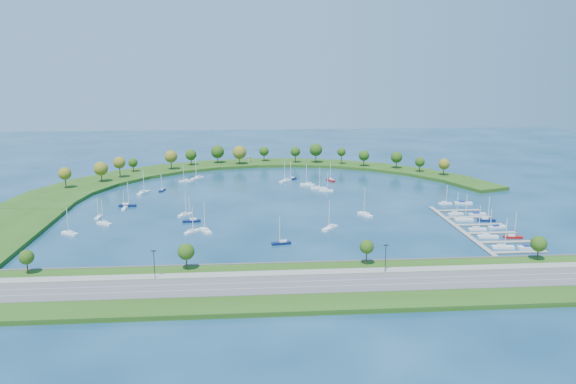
{
  "coord_description": "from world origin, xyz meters",
  "views": [
    {
      "loc": [
        -18.74,
        -300.24,
        73.27
      ],
      "look_at": [
        5.0,
        5.0,
        4.0
      ],
      "focal_mm": 35.32,
      "sensor_mm": 36.0,
      "label": 1
    }
  ],
  "objects": [
    {
      "name": "moored_boat_12",
      "position": [
        -77.45,
        24.47,
        0.97
      ],
      "size": [
        6.47,
        9.87,
        14.15
      ],
      "rotation": [
        0.0,
        0.0,
        1.14
      ],
      "color": "white",
      "rests_on": "ground"
    },
    {
      "name": "moored_boat_14",
      "position": [
        -81.11,
        -10.83,
        0.84
      ],
      "size": [
        2.33,
        6.55,
        9.44
      ],
      "rotation": [
        0.0,
        0.0,
        4.63
      ],
      "color": "white",
      "rests_on": "ground"
    },
    {
      "name": "moored_boat_8",
      "position": [
        25.04,
        28.94,
        0.95
      ],
      "size": [
        9.17,
        2.8,
        13.38
      ],
      "rotation": [
        0.0,
        0.0,
        6.31
      ],
      "color": "white",
      "rests_on": "ground"
    },
    {
      "name": "moored_boat_3",
      "position": [
        7.05,
        51.99,
        0.96
      ],
      "size": [
        8.34,
        8.46,
        13.64
      ],
      "rotation": [
        0.0,
        0.0,
        3.94
      ],
      "color": "white",
      "rests_on": "ground"
    },
    {
      "name": "moored_boat_15",
      "position": [
        -4.03,
        -75.59,
        0.9
      ],
      "size": [
        8.28,
        3.59,
        11.78
      ],
      "rotation": [
        0.0,
        0.0,
        3.31
      ],
      "color": "#0A173F",
      "rests_on": "ground"
    },
    {
      "name": "docked_boat_7",
      "position": [
        96.02,
        -47.72,
        0.91
      ],
      "size": [
        8.48,
        3.38,
        12.12
      ],
      "rotation": [
        0.0,
        0.0,
        -0.13
      ],
      "color": "#0A173F",
      "rests_on": "ground"
    },
    {
      "name": "moored_boat_21",
      "position": [
        -80.77,
        -5.37,
        0.94
      ],
      "size": [
        9.01,
        2.96,
        13.07
      ],
      "rotation": [
        0.0,
        0.0,
        6.23
      ],
      "color": "#0A173F",
      "rests_on": "ground"
    },
    {
      "name": "moored_boat_6",
      "position": [
        36.23,
        52.24,
        0.9
      ],
      "size": [
        5.1,
        8.36,
        11.9
      ],
      "rotation": [
        0.0,
        0.0,
        1.95
      ],
      "color": "#980F0D",
      "rests_on": "ground"
    },
    {
      "name": "moored_boat_11",
      "position": [
        -36.64,
        -55.58,
        0.95
      ],
      "size": [
        6.3,
        9.41,
        13.53
      ],
      "rotation": [
        0.0,
        0.0,
        2.02
      ],
      "color": "white",
      "rests_on": "ground"
    },
    {
      "name": "docked_boat_0",
      "position": [
        85.51,
        -88.13,
        0.93
      ],
      "size": [
        8.92,
        3.26,
        12.84
      ],
      "rotation": [
        0.0,
        0.0,
        -0.09
      ],
      "color": "white",
      "rests_on": "ground"
    },
    {
      "name": "moored_boat_9",
      "position": [
        11.33,
        57.99,
        0.92
      ],
      "size": [
        7.59,
        7.58,
        12.33
      ],
      "rotation": [
        0.0,
        0.0,
        3.93
      ],
      "color": "#0A173F",
      "rests_on": "ground"
    },
    {
      "name": "moored_boat_16",
      "position": [
        -96.02,
        -54.8,
        0.91
      ],
      "size": [
        8.32,
        6.36,
        12.25
      ],
      "rotation": [
        0.0,
        0.0,
        2.59
      ],
      "color": "white",
      "rests_on": "ground"
    },
    {
      "name": "breakwater",
      "position": [
        -46.33,
        48.72,
        0.99
      ],
      "size": [
        286.74,
        247.64,
        2.0
      ],
      "color": "#284512",
      "rests_on": "ground"
    },
    {
      "name": "moored_boat_18",
      "position": [
        29.06,
        22.82,
        0.9
      ],
      "size": [
        8.28,
        3.93,
        11.74
      ],
      "rotation": [
        0.0,
        0.0,
        -0.22
      ],
      "color": "white",
      "rests_on": "ground"
    },
    {
      "name": "docked_boat_11",
      "position": [
        97.87,
        -13.74,
        0.68
      ],
      "size": [
        9.37,
        4.01,
        1.85
      ],
      "rotation": [
        0.0,
        0.0,
        -0.17
      ],
      "color": "white",
      "rests_on": "ground"
    },
    {
      "name": "dock_system",
      "position": [
        85.3,
        -61.0,
        0.35
      ],
      "size": [
        24.28,
        82.0,
        1.6
      ],
      "color": "gray",
      "rests_on": "ground"
    },
    {
      "name": "moored_boat_1",
      "position": [
        -56.91,
        57.11,
        0.89
      ],
      "size": [
        7.91,
        4.78,
        11.25
      ],
      "rotation": [
        0.0,
        0.0,
        3.51
      ],
      "color": "white",
      "rests_on": "ground"
    },
    {
      "name": "moored_boat_4",
      "position": [
        -67.62,
        30.71,
        0.86
      ],
      "size": [
        3.49,
        7.27,
        10.31
      ],
      "rotation": [
        0.0,
        0.0,
        4.49
      ],
      "color": "#0A173F",
      "rests_on": "ground"
    },
    {
      "name": "docked_boat_9",
      "position": [
        95.98,
        -37.0,
        0.63
      ],
      "size": [
        8.66,
        3.34,
        1.72
      ],
      "rotation": [
        0.0,
        0.0,
        0.12
      ],
      "color": "white",
      "rests_on": "ground"
    },
    {
      "name": "docked_boat_2",
      "position": [
        85.51,
        -73.56,
        0.93
      ],
      "size": [
        8.87,
        3.65,
        12.66
      ],
      "rotation": [
        0.0,
        0.0,
        -0.15
      ],
      "color": "white",
      "rests_on": "ground"
    },
    {
      "name": "moored_boat_19",
      "position": [
        -49.74,
        64.95,
        0.99
      ],
      "size": [
        8.46,
        9.4,
        14.56
      ],
      "rotation": [
        0.0,
        0.0,
        4.02
      ],
      "color": "white",
      "rests_on": "ground"
    },
    {
      "name": "ground",
      "position": [
        0.0,
        0.0,
        0.0
      ],
      "size": [
        700.0,
        700.0,
        0.0
      ],
      "primitive_type": "plane",
      "color": "#072A43",
      "rests_on": "ground"
    },
    {
      "name": "moored_boat_20",
      "position": [
        -90.02,
        -27.53,
        0.86
      ],
      "size": [
        3.01,
        7.27,
        10.37
      ],
      "rotation": [
        0.0,
        0.0,
        4.56
      ],
      "color": "white",
      "rests_on": "ground"
    },
    {
      "name": "docked_boat_1",
      "position": [
        95.96,
        -89.49,
        0.69
      ],
      "size": [
        9.3,
        2.76,
        1.89
      ],
      "rotation": [
        0.0,
        0.0,
        -0.02
      ],
      "color": "white",
      "rests_on": "ground"
    },
    {
      "name": "docked_boat_6",
      "position": [
        85.51,
        -46.31,
        0.94
      ],
      "size": [
        9.0,
        2.93,
        13.06
      ],
      "rotation": [
        0.0,
        0.0,
        -0.05
      ],
      "color": "white",
      "rests_on": "ground"
    },
    {
      "name": "moored_boat_13",
      "position": [
        40.21,
        -33.88,
        0.97
      ],
      "size": [
        6.47,
        9.7,
        13.94
      ],
      "rotation": [
        0.0,
        0.0,
        2.01
      ],
      "color": "white",
      "rests_on": "ground"
    },
    {
      "name": "moored_boat_5",
      "position": [
        -44.33,
        -38.35,
        0.92
      ],
      "size": [
        8.7,
        3.3,
        12.48
      ],
      "rotation": [
        0.0,
        0.0,
        3.25
      ],
      "color": "#0A173F",
      "rests_on": "ground"
    },
    {
      "name": "harbor_tower",
      "position": [
        -15.46,
        119.07,
        4.04
      ],
      "size": [
        2.6,
        2.6,
        3.97
      ],
      "color": "gray",
      "rests_on": "breakwater"
    },
    {
      "name": "docked_boat_3",
      "position": [
        96.02,
        -74.94,
        0.9
      ],
      "size": [
        8.09,
        2.97,
        11.64
      ],
      "rotation": [
        0.0,
        0.0,
        -0.1
      ],
      "color": "#980F0D",
      "rests_on": "ground"
    },
    {
      "name": "south_shoreline",
      "position": [
        0.03,
        -122.88,
        1.0
      ],
      "size": [
        420.0,
        43.1,
        11.6
      ],
      "color": "#284512",
      "rests_on": "ground"
    },
    {
      "name": "docked_boat_5",
      "position": [
        95.98,
        -59.52,
        0.63
      ],
      "size": [
        8.64,
        3.75,
        1.7
      ],
      "rotation": [
        0.0,
        0.0,
        0.17
      ],
      "color": "white",
      "rests_on": "ground"
    },
    {
      "name": "moored_boat_17",
      "position": [
        -42.63,
        -56.05,
        0.9
      ],
      "size": [
        6.83,
        7.45,
        11.63
      ],
      "rotation": [
        0.0,
        0.0,
        0.86
      ],
      "color": "white",
      "rests_on": "ground"
    },
    {
      "name": "moored_boat_0",
      "position": [
        -84.66,
        -39.62,
        0.89
      ],
      "size": [
        7.82,
        6.01,
        11.53
      ],
      "rotation": [
        0.0,
        0.0,
        2.59
      ],
      "color": "white",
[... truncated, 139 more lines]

